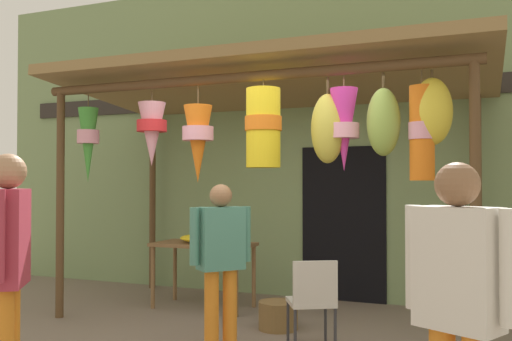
{
  "coord_description": "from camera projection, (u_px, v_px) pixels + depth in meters",
  "views": [
    {
      "loc": [
        2.02,
        -4.89,
        1.53
      ],
      "look_at": [
        -0.45,
        1.15,
        1.67
      ],
      "focal_mm": 39.32,
      "sensor_mm": 36.0,
      "label": 1
    }
  ],
  "objects": [
    {
      "name": "vendor_in_orange",
      "position": [
        458.0,
        297.0,
        2.77
      ],
      "size": [
        0.54,
        0.38,
        1.64
      ],
      "color": "orange",
      "rests_on": "ground_plane"
    },
    {
      "name": "flower_heap_on_table",
      "position": [
        210.0,
        238.0,
        6.83
      ],
      "size": [
        0.75,
        0.52,
        0.11
      ],
      "color": "yellow",
      "rests_on": "display_table"
    },
    {
      "name": "customer_foreground",
      "position": [
        221.0,
        254.0,
        5.05
      ],
      "size": [
        0.43,
        0.47,
        1.52
      ],
      "color": "orange",
      "rests_on": "ground_plane"
    },
    {
      "name": "display_table",
      "position": [
        204.0,
        251.0,
        6.86
      ],
      "size": [
        1.21,
        0.63,
        0.79
      ],
      "color": "brown",
      "rests_on": "ground_plane"
    },
    {
      "name": "market_stall_canopy",
      "position": [
        271.0,
        98.0,
        6.2
      ],
      "size": [
        4.92,
        2.42,
        2.86
      ],
      "color": "brown",
      "rests_on": "ground_plane"
    },
    {
      "name": "shopper_by_bananas",
      "position": [
        7.0,
        260.0,
        3.68
      ],
      "size": [
        0.41,
        0.51,
        1.72
      ],
      "color": "orange",
      "rests_on": "ground_plane"
    },
    {
      "name": "shop_facade",
      "position": [
        322.0,
        135.0,
        7.54
      ],
      "size": [
        10.51,
        0.29,
        4.36
      ],
      "color": "#7A9360",
      "rests_on": "ground_plane"
    },
    {
      "name": "folding_chair",
      "position": [
        313.0,
        297.0,
        5.04
      ],
      "size": [
        0.54,
        0.54,
        0.84
      ],
      "color": "beige",
      "rests_on": "ground_plane"
    },
    {
      "name": "wicker_basket_by_table",
      "position": [
        278.0,
        315.0,
        5.85
      ],
      "size": [
        0.41,
        0.41,
        0.29
      ],
      "primitive_type": "cylinder",
      "color": "brown",
      "rests_on": "ground_plane"
    }
  ]
}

